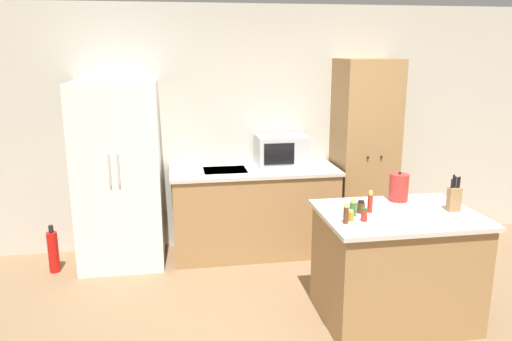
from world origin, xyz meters
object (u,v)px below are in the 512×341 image
object	(u,v)px
spice_bottle_amber_oil	(353,208)
microwave	(281,150)
knife_block	(454,198)
spice_bottle_tall_dark	(364,215)
spice_bottle_green_herb	(370,202)
spice_bottle_short_red	(351,216)
spice_bottle_pale_salt	(346,214)
pantry_cabinet	(364,155)
refrigerator	(119,175)
kettle	(399,187)
spice_bottle_orange_cap	(361,207)
fire_extinguisher	(53,251)

from	to	relation	value
spice_bottle_amber_oil	microwave	bearing A→B (deg)	96.73
microwave	knife_block	world-z (taller)	microwave
spice_bottle_tall_dark	spice_bottle_amber_oil	distance (m)	0.14
spice_bottle_tall_dark	spice_bottle_green_herb	bearing A→B (deg)	57.03
microwave	spice_bottle_tall_dark	bearing A→B (deg)	-82.57
spice_bottle_short_red	spice_bottle_pale_salt	xyz separation A→B (m)	(-0.06, -0.05, 0.03)
pantry_cabinet	spice_bottle_short_red	xyz separation A→B (m)	(-0.76, -1.69, -0.08)
spice_bottle_pale_salt	refrigerator	bearing A→B (deg)	136.59
pantry_cabinet	spice_bottle_green_herb	world-z (taller)	pantry_cabinet
spice_bottle_green_herb	kettle	xyz separation A→B (m)	(0.35, 0.25, 0.04)
spice_bottle_tall_dark	kettle	bearing A→B (deg)	42.65
refrigerator	spice_bottle_pale_salt	size ratio (longest dim) A/B	12.14
pantry_cabinet	spice_bottle_amber_oil	world-z (taller)	pantry_cabinet
spice_bottle_tall_dark	spice_bottle_orange_cap	distance (m)	0.19
spice_bottle_amber_oil	pantry_cabinet	bearing A→B (deg)	65.94
spice_bottle_pale_salt	spice_bottle_orange_cap	world-z (taller)	spice_bottle_pale_salt
refrigerator	knife_block	bearing A→B (deg)	-29.73
microwave	spice_bottle_pale_salt	world-z (taller)	microwave
microwave	fire_extinguisher	bearing A→B (deg)	-172.90
knife_block	microwave	bearing A→B (deg)	120.96
pantry_cabinet	spice_bottle_green_herb	size ratio (longest dim) A/B	11.88
refrigerator	microwave	size ratio (longest dim) A/B	3.46
refrigerator	pantry_cabinet	distance (m)	2.59
pantry_cabinet	spice_bottle_pale_salt	distance (m)	1.92
knife_block	spice_bottle_green_herb	bearing A→B (deg)	172.92
refrigerator	microwave	world-z (taller)	refrigerator
spice_bottle_short_red	spice_bottle_pale_salt	distance (m)	0.08
kettle	spice_bottle_amber_oil	bearing A→B (deg)	-149.42
refrigerator	pantry_cabinet	world-z (taller)	pantry_cabinet
spice_bottle_tall_dark	spice_bottle_short_red	bearing A→B (deg)	169.04
microwave	kettle	size ratio (longest dim) A/B	2.09
fire_extinguisher	microwave	bearing A→B (deg)	7.10
spice_bottle_amber_oil	spice_bottle_green_herb	world-z (taller)	spice_bottle_green_herb
knife_block	spice_bottle_tall_dark	xyz separation A→B (m)	(-0.78, -0.10, -0.06)
microwave	spice_bottle_tall_dark	world-z (taller)	microwave
refrigerator	spice_bottle_amber_oil	world-z (taller)	refrigerator
microwave	kettle	xyz separation A→B (m)	(0.71, -1.36, -0.07)
spice_bottle_orange_cap	fire_extinguisher	world-z (taller)	spice_bottle_orange_cap
microwave	fire_extinguisher	distance (m)	2.52
pantry_cabinet	refrigerator	bearing A→B (deg)	-178.58
refrigerator	spice_bottle_orange_cap	size ratio (longest dim) A/B	18.51
refrigerator	spice_bottle_short_red	bearing A→B (deg)	-41.74
refrigerator	spice_bottle_short_red	distance (m)	2.45
pantry_cabinet	spice_bottle_pale_salt	xyz separation A→B (m)	(-0.82, -1.74, -0.05)
refrigerator	spice_bottle_short_red	xyz separation A→B (m)	(1.82, -1.63, 0.02)
knife_block	spice_bottle_amber_oil	size ratio (longest dim) A/B	2.33
spice_bottle_amber_oil	kettle	xyz separation A→B (m)	(0.51, 0.30, 0.06)
spice_bottle_green_herb	spice_bottle_orange_cap	bearing A→B (deg)	-178.66
spice_bottle_amber_oil	spice_bottle_green_herb	distance (m)	0.17
spice_bottle_green_herb	fire_extinguisher	size ratio (longest dim) A/B	0.36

